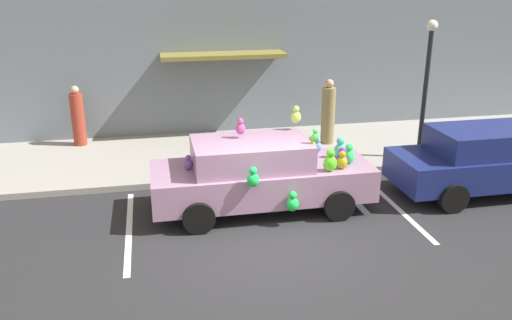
# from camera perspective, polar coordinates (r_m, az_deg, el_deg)

# --- Properties ---
(ground_plane) EXTENTS (60.00, 60.00, 0.00)m
(ground_plane) POSITION_cam_1_polar(r_m,az_deg,el_deg) (10.15, 1.63, -8.66)
(ground_plane) COLOR #262628
(sidewalk) EXTENTS (24.00, 4.00, 0.15)m
(sidewalk) POSITION_cam_1_polar(r_m,az_deg,el_deg) (14.64, -2.80, 0.71)
(sidewalk) COLOR gray
(sidewalk) RESTS_ON ground
(storefront_building) EXTENTS (24.00, 1.25, 6.40)m
(storefront_building) POSITION_cam_1_polar(r_m,az_deg,el_deg) (16.06, -4.21, 13.77)
(storefront_building) COLOR slate
(storefront_building) RESTS_ON ground
(parking_stripe_front) EXTENTS (0.12, 3.60, 0.01)m
(parking_stripe_front) POSITION_cam_1_polar(r_m,az_deg,el_deg) (11.96, 14.76, -4.78)
(parking_stripe_front) COLOR silver
(parking_stripe_front) RESTS_ON ground
(parking_stripe_rear) EXTENTS (0.12, 3.60, 0.01)m
(parking_stripe_rear) POSITION_cam_1_polar(r_m,az_deg,el_deg) (10.84, -13.55, -7.29)
(parking_stripe_rear) COLOR silver
(parking_stripe_rear) RESTS_ON ground
(plush_covered_car) EXTENTS (4.62, 2.01, 2.08)m
(plush_covered_car) POSITION_cam_1_polar(r_m,az_deg,el_deg) (11.12, 0.45, -1.52)
(plush_covered_car) COLOR #9E7696
(plush_covered_car) RESTS_ON ground
(parked_sedan_behind) EXTENTS (4.60, 1.88, 1.54)m
(parked_sedan_behind) POSITION_cam_1_polar(r_m,az_deg,el_deg) (13.12, 23.99, 0.02)
(parked_sedan_behind) COLOR navy
(parked_sedan_behind) RESTS_ON ground
(teddy_bear_on_sidewalk) EXTENTS (0.37, 0.31, 0.71)m
(teddy_bear_on_sidewalk) POSITION_cam_1_polar(r_m,az_deg,el_deg) (13.61, -0.02, 1.06)
(teddy_bear_on_sidewalk) COLOR pink
(teddy_bear_on_sidewalk) RESTS_ON sidewalk
(street_lamp_post) EXTENTS (0.28, 0.28, 3.56)m
(street_lamp_post) POSITION_cam_1_polar(r_m,az_deg,el_deg) (14.24, 17.97, 8.75)
(street_lamp_post) COLOR black
(street_lamp_post) RESTS_ON sidewalk
(pedestrian_near_shopfront) EXTENTS (0.37, 0.37, 1.70)m
(pedestrian_near_shopfront) POSITION_cam_1_polar(r_m,az_deg,el_deg) (15.75, -18.67, 4.32)
(pedestrian_near_shopfront) COLOR #983625
(pedestrian_near_shopfront) RESTS_ON sidewalk
(pedestrian_walking_past) EXTENTS (0.38, 0.38, 1.85)m
(pedestrian_walking_past) POSITION_cam_1_polar(r_m,az_deg,el_deg) (15.22, 7.80, 4.95)
(pedestrian_walking_past) COLOR olive
(pedestrian_walking_past) RESTS_ON sidewalk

